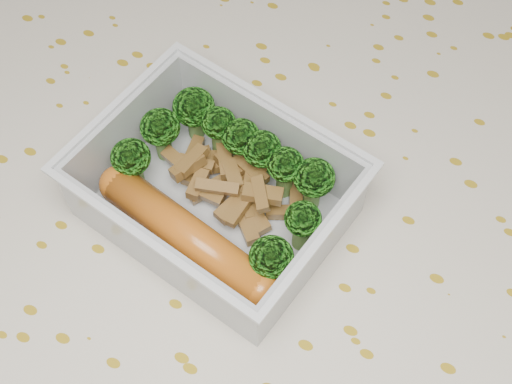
% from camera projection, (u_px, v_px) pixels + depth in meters
% --- Properties ---
extents(dining_table, '(1.40, 0.90, 0.75)m').
position_uv_depth(dining_table, '(250.00, 252.00, 0.58)').
color(dining_table, brown).
rests_on(dining_table, ground).
extents(tablecloth, '(1.46, 0.96, 0.19)m').
position_uv_depth(tablecloth, '(249.00, 223.00, 0.53)').
color(tablecloth, beige).
rests_on(tablecloth, dining_table).
extents(lunch_container, '(0.19, 0.16, 0.06)m').
position_uv_depth(lunch_container, '(216.00, 197.00, 0.48)').
color(lunch_container, silver).
rests_on(lunch_container, tablecloth).
extents(broccoli_florets, '(0.15, 0.11, 0.05)m').
position_uv_depth(broccoli_florets, '(234.00, 162.00, 0.47)').
color(broccoli_florets, '#608C3F').
rests_on(broccoli_florets, lunch_container).
extents(meat_pile, '(0.11, 0.07, 0.03)m').
position_uv_depth(meat_pile, '(230.00, 182.00, 0.49)').
color(meat_pile, olive).
rests_on(meat_pile, lunch_container).
extents(sausage, '(0.15, 0.05, 0.03)m').
position_uv_depth(sausage, '(187.00, 235.00, 0.46)').
color(sausage, '#B35816').
rests_on(sausage, lunch_container).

